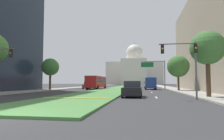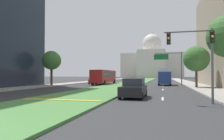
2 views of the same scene
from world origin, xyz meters
TOP-DOWN VIEW (x-y plane):
  - ground_plane at (0.00, 67.73)m, footprint 297.99×297.99m
  - grass_median at (0.00, 60.95)m, footprint 6.79×121.91m
  - median_curb_nose at (0.00, 9.28)m, footprint 6.11×0.50m
  - lane_dashes_right at (7.23, 35.69)m, footprint 0.16×48.07m
  - sidewalk_left at (-13.06, 54.18)m, footprint 4.00×121.91m
  - sidewalk_right at (13.06, 54.18)m, footprint 4.00×121.91m
  - capitol_building at (0.00, 134.56)m, footprint 38.77×24.78m
  - traffic_light_near_right at (9.72, 10.76)m, footprint 3.34×0.35m
  - overhead_guide_sign at (8.79, 37.87)m, footprint 5.38×0.20m
  - street_tree_right_near at (12.27, 13.07)m, footprint 3.38×3.38m
  - street_tree_left_mid at (-12.25, 28.93)m, footprint 3.41×3.41m
  - street_tree_right_mid at (12.21, 29.23)m, footprint 3.93×3.93m
  - sedan_lead_stopped at (4.78, 13.47)m, footprint 2.03×4.27m
  - sedan_midblock at (-7.07, 38.60)m, footprint 2.03×4.65m
  - sedan_distant at (7.14, 51.53)m, footprint 1.93×4.47m
  - box_truck_delivery at (7.51, 37.09)m, footprint 2.40×6.40m
  - city_bus at (-4.78, 37.08)m, footprint 2.62×11.00m

SIDE VIEW (x-z plane):
  - ground_plane at x=0.00m, z-range 0.00..0.00m
  - lane_dashes_right at x=7.23m, z-range 0.00..0.01m
  - grass_median at x=0.00m, z-range 0.00..0.14m
  - sidewalk_left at x=-13.06m, z-range 0.00..0.15m
  - sidewalk_right at x=13.06m, z-range 0.00..0.15m
  - median_curb_nose at x=0.00m, z-range 0.14..0.18m
  - sedan_midblock at x=-7.07m, z-range -0.05..1.63m
  - sedan_lead_stopped at x=4.78m, z-range -0.05..1.64m
  - sedan_distant at x=7.14m, z-range -0.07..1.79m
  - box_truck_delivery at x=7.51m, z-range 0.08..3.28m
  - city_bus at x=-4.78m, z-range 0.29..3.24m
  - traffic_light_near_right at x=9.72m, z-range 1.20..6.40m
  - street_tree_right_mid at x=12.21m, z-range 1.23..7.66m
  - street_tree_left_mid at x=-12.25m, z-range 1.41..7.74m
  - overhead_guide_sign at x=8.79m, z-range 1.39..7.89m
  - street_tree_right_near at x=12.27m, z-range 1.60..8.28m
  - capitol_building at x=0.00m, z-range -4.97..25.19m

